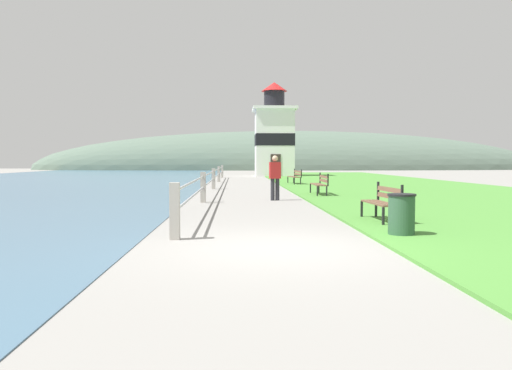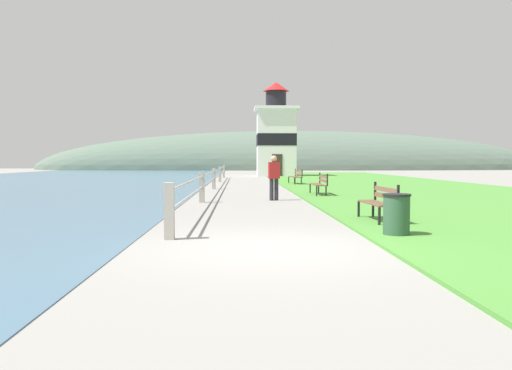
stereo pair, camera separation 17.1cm
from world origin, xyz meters
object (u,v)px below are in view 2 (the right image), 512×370
(trash_bin, at_px, (396,216))
(lighthouse, at_px, (276,137))
(park_bench_midway, at_px, (320,183))
(park_bench_near, at_px, (380,200))
(person_strolling, at_px, (274,176))
(park_bench_far, at_px, (296,176))

(trash_bin, bearing_deg, lighthouse, 89.47)
(park_bench_midway, relative_size, trash_bin, 2.37)
(park_bench_midway, relative_size, lighthouse, 0.23)
(park_bench_near, relative_size, park_bench_midway, 0.83)
(person_strolling, bearing_deg, trash_bin, -177.83)
(park_bench_near, relative_size, lighthouse, 0.19)
(park_bench_far, height_order, trash_bin, park_bench_far)
(park_bench_midway, height_order, park_bench_far, same)
(park_bench_near, bearing_deg, person_strolling, -75.68)
(lighthouse, bearing_deg, park_bench_midway, -90.01)
(park_bench_far, height_order, person_strolling, person_strolling)
(park_bench_far, distance_m, trash_bin, 20.52)
(park_bench_near, distance_m, person_strolling, 6.96)
(park_bench_midway, xyz_separation_m, person_strolling, (-2.07, -2.29, 0.35))
(person_strolling, bearing_deg, park_bench_midway, -51.03)
(park_bench_near, height_order, trash_bin, park_bench_near)
(park_bench_midway, height_order, trash_bin, park_bench_midway)
(park_bench_near, xyz_separation_m, trash_bin, (-0.30, -2.20, -0.11))
(park_bench_midway, height_order, person_strolling, person_strolling)
(park_bench_near, distance_m, lighthouse, 34.17)
(park_bench_midway, distance_m, person_strolling, 3.11)
(park_bench_far, relative_size, lighthouse, 0.24)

